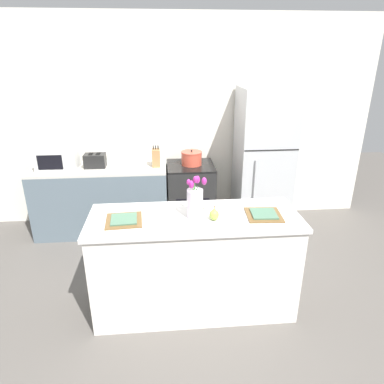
{
  "coord_description": "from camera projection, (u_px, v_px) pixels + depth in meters",
  "views": [
    {
      "loc": [
        -0.25,
        -2.59,
        2.22
      ],
      "look_at": [
        0.0,
        0.25,
        1.06
      ],
      "focal_mm": 32.0,
      "sensor_mm": 36.0,
      "label": 1
    }
  ],
  "objects": [
    {
      "name": "ground_plane",
      "position": [
        194.0,
        305.0,
        3.25
      ],
      "size": [
        10.0,
        10.0,
        0.0
      ],
      "primitive_type": "plane",
      "color": "#59544F"
    },
    {
      "name": "back_wall",
      "position": [
        181.0,
        123.0,
        4.58
      ],
      "size": [
        5.2,
        0.08,
        2.7
      ],
      "color": "silver",
      "rests_on": "ground_plane"
    },
    {
      "name": "kitchen_island",
      "position": [
        194.0,
        263.0,
        3.07
      ],
      "size": [
        1.8,
        0.66,
        0.94
      ],
      "color": "silver",
      "rests_on": "ground_plane"
    },
    {
      "name": "back_counter",
      "position": [
        102.0,
        199.0,
        4.47
      ],
      "size": [
        1.68,
        0.6,
        0.88
      ],
      "color": "slate",
      "rests_on": "ground_plane"
    },
    {
      "name": "stove_range",
      "position": [
        191.0,
        196.0,
        4.56
      ],
      "size": [
        0.6,
        0.61,
        0.88
      ],
      "color": "black",
      "rests_on": "ground_plane"
    },
    {
      "name": "refrigerator",
      "position": [
        263.0,
        160.0,
        4.46
      ],
      "size": [
        0.68,
        0.67,
        1.84
      ],
      "color": "#B7BABC",
      "rests_on": "ground_plane"
    },
    {
      "name": "flower_vase",
      "position": [
        195.0,
        201.0,
        2.82
      ],
      "size": [
        0.17,
        0.14,
        0.38
      ],
      "color": "silver",
      "rests_on": "kitchen_island"
    },
    {
      "name": "pear_figurine",
      "position": [
        214.0,
        214.0,
        2.81
      ],
      "size": [
        0.08,
        0.08,
        0.13
      ],
      "color": "#9EBC47",
      "rests_on": "kitchen_island"
    },
    {
      "name": "plate_setting_left",
      "position": [
        124.0,
        220.0,
        2.81
      ],
      "size": [
        0.31,
        0.31,
        0.02
      ],
      "color": "brown",
      "rests_on": "kitchen_island"
    },
    {
      "name": "plate_setting_right",
      "position": [
        264.0,
        214.0,
        2.9
      ],
      "size": [
        0.31,
        0.31,
        0.02
      ],
      "color": "brown",
      "rests_on": "kitchen_island"
    },
    {
      "name": "toaster",
      "position": [
        95.0,
        161.0,
        4.28
      ],
      "size": [
        0.28,
        0.18,
        0.17
      ],
      "color": "black",
      "rests_on": "back_counter"
    },
    {
      "name": "cooking_pot",
      "position": [
        192.0,
        158.0,
        4.38
      ],
      "size": [
        0.27,
        0.27,
        0.2
      ],
      "color": "#CC4C38",
      "rests_on": "stove_range"
    },
    {
      "name": "microwave",
      "position": [
        58.0,
        158.0,
        4.21
      ],
      "size": [
        0.48,
        0.37,
        0.27
      ],
      "color": "white",
      "rests_on": "back_counter"
    },
    {
      "name": "knife_block",
      "position": [
        156.0,
        158.0,
        4.31
      ],
      "size": [
        0.1,
        0.14,
        0.27
      ],
      "color": "#A37547",
      "rests_on": "back_counter"
    }
  ]
}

